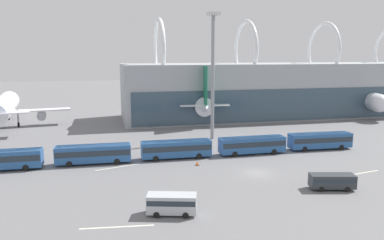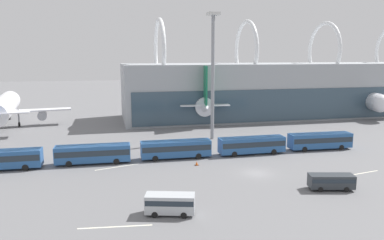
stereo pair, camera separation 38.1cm
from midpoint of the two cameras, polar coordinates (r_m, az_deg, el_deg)
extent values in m
plane|color=slate|center=(58.22, 10.01, -7.98)|extent=(440.00, 440.00, 0.00)
cube|color=#9EA3A8|center=(126.30, 23.94, 4.48)|extent=(142.26, 22.07, 15.28)
cube|color=#384C5B|center=(117.91, 27.06, 2.48)|extent=(139.42, 0.20, 8.40)
torus|color=white|center=(101.68, -4.87, 10.52)|extent=(1.10, 17.07, 17.07)
torus|color=white|center=(107.92, 8.31, 10.41)|extent=(1.10, 17.07, 17.07)
torus|color=white|center=(118.95, 19.53, 9.90)|extent=(1.10, 17.07, 17.07)
cylinder|color=white|center=(104.66, -26.69, 1.78)|extent=(8.89, 30.98, 5.29)
sphere|color=white|center=(119.74, -25.87, 2.74)|extent=(5.18, 5.18, 5.18)
cube|color=white|center=(102.95, -26.77, 1.13)|extent=(32.06, 7.06, 0.35)
cylinder|color=gray|center=(102.42, -21.76, 0.68)|extent=(2.65, 3.87, 2.23)
cylinder|color=gray|center=(115.07, -26.02, 1.26)|extent=(0.36, 0.36, 3.77)
cylinder|color=black|center=(115.33, -25.95, 0.34)|extent=(0.58, 1.15, 1.10)
cylinder|color=gray|center=(102.79, -24.81, 0.43)|extent=(0.36, 0.36, 3.77)
cylinder|color=black|center=(103.08, -24.73, -0.60)|extent=(0.58, 1.15, 1.10)
cylinder|color=silver|center=(106.80, 0.92, 3.04)|extent=(7.99, 29.81, 4.73)
sphere|color=silver|center=(121.32, 0.01, 3.86)|extent=(4.63, 4.63, 4.63)
cone|color=silver|center=(92.33, 2.11, 1.95)|extent=(5.19, 6.93, 4.49)
cube|color=silver|center=(105.13, 1.05, 2.47)|extent=(31.38, 7.02, 0.35)
cylinder|color=gray|center=(104.53, -3.71, 1.63)|extent=(2.72, 4.08, 2.31)
cylinder|color=gray|center=(106.82, 5.69, 1.78)|extent=(2.72, 4.08, 2.31)
cube|color=#19724C|center=(92.45, 2.07, 5.34)|extent=(1.13, 6.60, 9.43)
cube|color=silver|center=(92.97, 2.05, 2.30)|extent=(12.57, 4.55, 0.28)
cylinder|color=gray|center=(116.83, 0.28, 2.43)|extent=(0.36, 0.36, 3.93)
cylinder|color=black|center=(117.10, 0.28, 1.47)|extent=(0.57, 1.14, 1.10)
cylinder|color=gray|center=(104.99, -0.62, 1.58)|extent=(0.36, 0.36, 3.93)
cylinder|color=black|center=(105.30, -0.62, 0.52)|extent=(0.57, 1.14, 1.10)
cylinder|color=gray|center=(105.80, 2.69, 1.63)|extent=(0.36, 0.36, 3.93)
cylinder|color=black|center=(106.10, 2.69, 0.58)|extent=(0.57, 1.14, 1.10)
cylinder|color=silver|center=(127.39, 23.75, 3.30)|extent=(13.33, 33.71, 4.90)
sphere|color=silver|center=(112.09, 26.90, 2.28)|extent=(4.80, 4.80, 4.80)
cone|color=silver|center=(143.02, 21.27, 4.10)|extent=(6.39, 8.32, 4.66)
cube|color=silver|center=(129.37, 23.39, 3.03)|extent=(40.48, 13.70, 0.35)
cylinder|color=gray|center=(125.75, 18.48, 2.58)|extent=(2.92, 4.10, 2.04)
cube|color=#5B338C|center=(141.89, 21.51, 6.05)|extent=(1.89, 5.79, 8.40)
cube|color=silver|center=(142.21, 21.39, 4.26)|extent=(13.14, 6.35, 0.28)
cylinder|color=gray|center=(117.37, 25.69, 1.47)|extent=(0.36, 0.36, 3.89)
cylinder|color=black|center=(117.64, 25.62, 0.53)|extent=(0.72, 1.18, 1.10)
cylinder|color=gray|center=(130.74, 24.64, 2.31)|extent=(0.36, 0.36, 3.89)
cylinder|color=black|center=(130.99, 24.58, 1.47)|extent=(0.72, 1.18, 1.10)
cylinder|color=gray|center=(128.41, 22.02, 2.37)|extent=(0.36, 0.36, 3.89)
cylinder|color=black|center=(128.65, 21.96, 1.51)|extent=(0.72, 1.18, 1.10)
cube|color=#285693|center=(65.56, -26.96, -5.33)|extent=(12.12, 2.95, 2.71)
cube|color=#232D38|center=(65.49, -26.98, -5.10)|extent=(11.88, 2.97, 0.95)
cube|color=silver|center=(65.26, -27.05, -4.23)|extent=(11.75, 2.86, 0.12)
cylinder|color=black|center=(66.19, -23.45, -6.02)|extent=(1.00, 0.32, 1.00)
cylinder|color=black|center=(63.80, -23.89, -6.64)|extent=(1.00, 0.32, 1.00)
cube|color=#285693|center=(63.89, -14.68, -4.93)|extent=(12.16, 3.14, 2.71)
cube|color=#232D38|center=(63.82, -14.69, -4.70)|extent=(11.92, 3.16, 0.95)
cube|color=silver|center=(63.58, -14.73, -3.80)|extent=(11.79, 3.04, 0.12)
cylinder|color=black|center=(65.29, -11.27, -5.59)|extent=(1.01, 0.33, 1.00)
cylinder|color=black|center=(62.84, -11.27, -6.21)|extent=(1.01, 0.33, 1.00)
cylinder|color=black|center=(65.78, -17.83, -5.77)|extent=(1.01, 0.33, 1.00)
cylinder|color=black|center=(63.35, -18.09, -6.38)|extent=(1.01, 0.33, 1.00)
cube|color=#285693|center=(64.98, -2.31, -4.36)|extent=(12.12, 2.97, 2.71)
cube|color=#232D38|center=(64.91, -2.31, -4.13)|extent=(11.88, 3.00, 0.95)
cube|color=silver|center=(64.67, -2.32, -3.25)|extent=(11.76, 2.89, 0.12)
cylinder|color=black|center=(67.19, 0.68, -4.95)|extent=(1.01, 0.32, 1.00)
cylinder|color=black|center=(64.79, 1.17, -5.52)|extent=(1.01, 0.32, 1.00)
cylinder|color=black|center=(66.02, -5.70, -5.27)|extent=(1.01, 0.32, 1.00)
cylinder|color=black|center=(63.58, -5.45, -5.86)|extent=(1.01, 0.32, 1.00)
cube|color=#285693|center=(68.56, 9.25, -3.72)|extent=(12.07, 2.75, 2.71)
cube|color=#232D38|center=(68.50, 9.26, -3.50)|extent=(11.83, 2.78, 0.95)
cube|color=silver|center=(68.27, 9.28, -2.67)|extent=(11.71, 2.67, 0.12)
cylinder|color=black|center=(71.45, 11.62, -4.26)|extent=(1.00, 0.30, 1.00)
cylinder|color=black|center=(69.22, 12.50, -4.75)|extent=(1.00, 0.30, 1.00)
cylinder|color=black|center=(68.72, 5.92, -4.67)|extent=(1.00, 0.30, 1.00)
cylinder|color=black|center=(66.40, 6.63, -5.20)|extent=(1.00, 0.30, 1.00)
cube|color=#285693|center=(75.07, 19.05, -2.95)|extent=(12.18, 3.24, 2.71)
cube|color=#232D38|center=(75.02, 19.07, -2.75)|extent=(11.94, 3.26, 0.95)
cube|color=silver|center=(74.81, 19.11, -1.99)|extent=(11.81, 3.14, 0.12)
cylinder|color=black|center=(78.29, 20.93, -3.47)|extent=(1.01, 0.34, 1.00)
cylinder|color=black|center=(76.20, 21.93, -3.89)|extent=(1.01, 0.34, 1.00)
cylinder|color=black|center=(74.69, 16.02, -3.82)|extent=(1.01, 0.34, 1.00)
cylinder|color=black|center=(72.49, 16.91, -4.28)|extent=(1.01, 0.34, 1.00)
cube|color=#2D3338|center=(53.74, 20.65, -8.69)|extent=(6.16, 3.31, 1.77)
cube|color=#232D38|center=(53.65, 20.66, -8.41)|extent=(6.00, 3.29, 0.53)
cylinder|color=black|center=(55.44, 21.92, -9.11)|extent=(0.73, 0.37, 0.70)
cylinder|color=black|center=(53.78, 22.67, -9.75)|extent=(0.73, 0.37, 0.70)
cylinder|color=black|center=(54.29, 18.54, -9.30)|extent=(0.73, 0.37, 0.70)
cylinder|color=black|center=(52.59, 19.19, -9.97)|extent=(0.73, 0.37, 0.70)
cube|color=#B2B7BC|center=(43.00, -3.11, -12.54)|extent=(5.88, 3.46, 2.06)
cube|color=#232D38|center=(42.87, -3.11, -12.14)|extent=(5.72, 3.44, 0.62)
cylinder|color=black|center=(44.15, -0.84, -13.28)|extent=(0.73, 0.40, 0.70)
cylinder|color=black|center=(42.37, -1.00, -14.32)|extent=(0.73, 0.40, 0.70)
cylinder|color=black|center=(44.44, -5.08, -13.16)|extent=(0.73, 0.40, 0.70)
cylinder|color=black|center=(42.68, -5.44, -14.18)|extent=(0.73, 0.40, 0.70)
cylinder|color=gray|center=(78.41, 3.31, 6.31)|extent=(0.73, 0.73, 25.67)
cube|color=silver|center=(78.68, 3.41, 15.85)|extent=(2.40, 2.40, 0.60)
cube|color=silver|center=(61.53, -11.10, -7.03)|extent=(7.16, 2.38, 0.01)
cube|color=silver|center=(69.67, 11.96, -5.05)|extent=(6.43, 1.22, 0.01)
cube|color=silver|center=(41.39, -11.36, -15.67)|extent=(7.71, 1.11, 0.01)
cube|color=silver|center=(61.03, 22.93, -7.79)|extent=(11.78, 2.47, 0.01)
cube|color=black|center=(61.28, 0.90, -6.90)|extent=(0.63, 0.63, 0.02)
cone|color=#EA5914|center=(61.18, 0.91, -6.59)|extent=(0.47, 0.47, 0.66)
camera|label=1|loc=(0.19, -89.86, 0.02)|focal=35.00mm
camera|label=2|loc=(0.19, 90.14, -0.02)|focal=35.00mm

